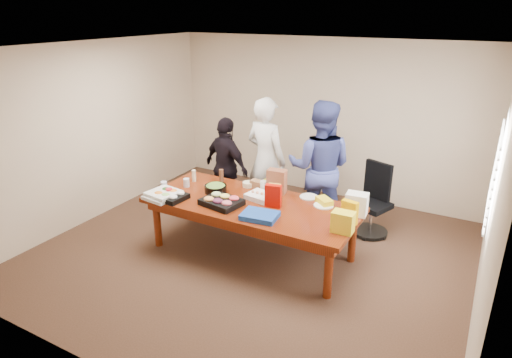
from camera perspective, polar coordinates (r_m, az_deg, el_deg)
The scene contains 39 objects.
floor at distance 6.16m, azimuth -0.54°, elevation -9.50°, with size 5.50×5.00×0.02m, color #47301E.
ceiling at distance 5.32m, azimuth -0.64°, elevation 16.59°, with size 5.50×5.00×0.02m, color white.
wall_back at distance 7.79m, azimuth 8.55°, elevation 7.68°, with size 5.50×0.04×2.70m, color beige.
wall_front at distance 3.80m, azimuth -19.59°, elevation -8.15°, with size 5.50×0.04×2.70m, color beige.
wall_left at distance 7.29m, azimuth -19.87°, elevation 5.73°, with size 0.04×5.00×2.70m, color beige.
wall_right at distance 4.95m, azimuth 28.39°, elevation -2.63°, with size 0.04×5.00×2.70m, color beige.
window_panel at distance 5.47m, azimuth 28.57°, elevation 1.13°, with size 0.03×1.40×1.10m, color white.
window_blinds at distance 5.47m, azimuth 28.16°, elevation 1.20°, with size 0.04×1.36×1.00m, color beige.
conference_table at distance 5.98m, azimuth -0.55°, elevation -6.33°, with size 2.80×1.20×0.75m, color #4C1C0F.
office_chair at distance 6.62m, azimuth 14.75°, elevation -2.93°, with size 0.52×0.52×1.02m, color black.
person_center at distance 6.79m, azimuth 1.30°, elevation 2.49°, with size 0.70×0.46×1.92m, color silver.
person_right at distance 6.46m, azimuth 8.18°, elevation 1.46°, with size 0.95×0.74×1.96m, color #363F83.
person_left at distance 6.98m, azimuth -3.79°, elevation 1.52°, with size 0.93×0.39×1.59m, color black.
veggie_tray at distance 6.03m, azimuth -11.04°, elevation -2.18°, with size 0.44×0.34×0.07m, color black.
fruit_tray at distance 5.76m, azimuth -4.44°, elevation -2.97°, with size 0.49×0.39×0.08m, color black.
sheet_cake at distance 5.90m, azimuth 0.76°, elevation -2.30°, with size 0.40×0.30×0.07m, color white.
salad_bowl at distance 6.15m, azimuth -5.21°, elevation -1.26°, with size 0.31×0.31×0.10m, color black.
chip_bag_blue at distance 5.39m, azimuth 0.48°, elevation -4.73°, with size 0.43×0.32×0.06m, color #15409F.
chip_bag_red at distance 5.64m, azimuth 2.22°, elevation -2.19°, with size 0.21×0.08×0.30m, color #AA0B00.
chip_bag_yellow at distance 5.32m, azimuth 11.91°, elevation -4.23°, with size 0.19×0.08×0.29m, color #DCA000.
chip_bag_orange at distance 5.80m, azimuth 2.36°, elevation -1.79°, with size 0.16×0.07×0.25m, color gold.
mayo_jar at distance 6.14m, azimuth 1.00°, elevation -0.92°, with size 0.10×0.10×0.15m, color silver.
mustard_bottle at distance 6.19m, azimuth 1.25°, elevation -0.71°, with size 0.06×0.06×0.16m, color yellow.
dressing_bottle at distance 6.45m, azimuth -4.47°, elevation 0.37°, with size 0.06×0.06×0.20m, color brown.
ranch_bottle at distance 6.55m, azimuth -7.98°, elevation 0.42°, with size 0.06×0.06×0.18m, color beige.
banana_bunch at distance 5.82m, azimuth 8.76°, elevation -2.84°, with size 0.24×0.14×0.08m, color yellow.
bread_loaf at distance 6.24m, azimuth 0.48°, elevation -0.77°, with size 0.27×0.12×0.11m, color #8E613E.
kraft_bag at distance 6.07m, azimuth 2.68°, elevation -0.30°, with size 0.26×0.15×0.33m, color brown.
red_cup at distance 6.09m, azimuth -11.08°, elevation -1.70°, with size 0.09×0.09×0.11m, color red.
clear_cup_a at distance 6.32m, azimuth -11.74°, elevation -0.85°, with size 0.09×0.09×0.12m, color silver.
clear_cup_b at distance 6.38m, azimuth -8.92°, elevation -0.48°, with size 0.09×0.09×0.12m, color silver.
pizza_box_lower at distance 6.07m, azimuth -12.05°, elevation -2.22°, with size 0.38×0.38×0.04m, color silver.
pizza_box_upper at distance 6.06m, azimuth -11.78°, elevation -1.79°, with size 0.38×0.38×0.04m, color silver.
plate_a at distance 5.78m, azimuth 8.67°, elevation -3.37°, with size 0.25×0.25×0.01m, color white.
plate_b at distance 6.01m, azimuth 6.80°, elevation -2.29°, with size 0.25×0.25×0.02m, color silver.
dip_bowl_a at distance 6.06m, azimuth 1.67°, elevation -1.74°, with size 0.13×0.13×0.05m, color beige.
dip_bowl_b at distance 6.32m, azimuth -0.98°, elevation -0.68°, with size 0.16×0.16×0.07m, color beige.
grocery_bag_white at distance 5.57m, azimuth 12.79°, elevation -3.16°, with size 0.26×0.19×0.28m, color white.
grocery_bag_yellow at distance 5.13m, azimuth 11.10°, elevation -5.43°, with size 0.25×0.17×0.25m, color yellow.
Camera 1 is at (2.61, -4.62, 3.13)m, focal length 31.15 mm.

